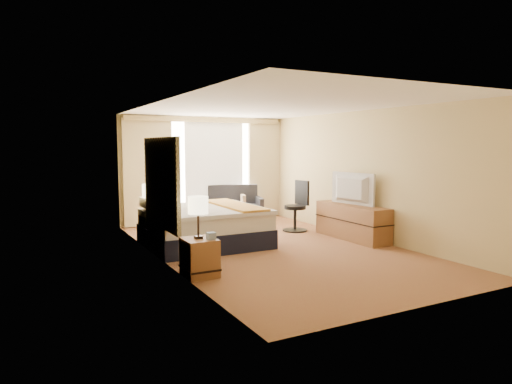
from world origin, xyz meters
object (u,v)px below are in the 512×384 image
bed (204,226)px  media_dresser (352,222)px  nightstand_left (200,257)px  loveseat (233,210)px  television (349,189)px  lamp_right (150,191)px  floor_lamp (155,180)px  nightstand_right (153,229)px  lamp_left (198,206)px  desk_chair (297,209)px

bed → media_dresser: bearing=-16.4°
nightstand_left → bed: bearing=66.9°
loveseat → television: bearing=-49.8°
lamp_right → loveseat: bearing=31.7°
floor_lamp → nightstand_right: bearing=-108.4°
nightstand_right → media_dresser: size_ratio=0.31×
nightstand_left → lamp_left: bearing=138.0°
desk_chair → lamp_right: size_ratio=1.85×
nightstand_left → desk_chair: (3.20, 2.32, 0.22)m
media_dresser → bed: bed is taller
bed → desk_chair: bearing=10.0°
floor_lamp → lamp_left: size_ratio=2.68×
nightstand_left → nightstand_right: 2.50m
media_dresser → bed: 3.01m
desk_chair → lamp_left: 3.99m
loveseat → lamp_left: lamp_left is taller
nightstand_left → desk_chair: desk_chair is taller
loveseat → bed: bearing=-108.6°
television → nightstand_left: bearing=99.7°
nightstand_left → lamp_left: (-0.01, 0.01, 0.75)m
floor_lamp → television: 4.07m
media_dresser → floor_lamp: bearing=145.0°
media_dresser → lamp_left: bearing=-164.3°
floor_lamp → desk_chair: floor_lamp is taller
lamp_left → media_dresser: bearing=15.7°
nightstand_left → media_dresser: 3.85m
lamp_left → nightstand_left: bearing=-42.0°
nightstand_right → media_dresser: 3.97m
television → desk_chair: bearing=13.3°
nightstand_right → bed: (0.81, -0.60, 0.10)m
loveseat → lamp_right: bearing=-130.4°
nightstand_left → media_dresser: (3.70, 1.05, 0.07)m
media_dresser → loveseat: bearing=112.6°
media_dresser → bed: (-2.89, 0.85, 0.03)m
lamp_right → desk_chair: bearing=-4.4°
nightstand_right → media_dresser: bearing=-21.4°
nightstand_right → desk_chair: size_ratio=0.49×
loveseat → lamp_left: 4.81m
media_dresser → loveseat: loveseat is taller
loveseat → desk_chair: size_ratio=1.44×
media_dresser → loveseat: size_ratio=1.11×
nightstand_left → desk_chair: bearing=36.0°
nightstand_right → lamp_right: size_ratio=0.91×
loveseat → floor_lamp: floor_lamp is taller
nightstand_right → lamp_left: lamp_left is taller
lamp_left → loveseat: bearing=59.1°
nightstand_left → bed: 2.07m
floor_lamp → bed: bearing=-71.7°
media_dresser → desk_chair: 1.38m
lamp_left → television: television is taller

